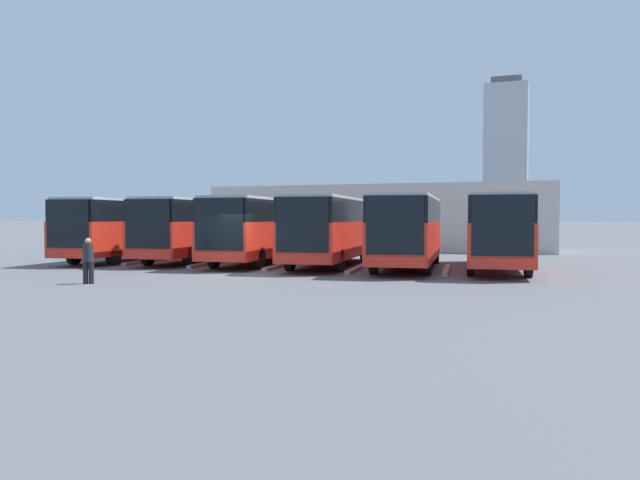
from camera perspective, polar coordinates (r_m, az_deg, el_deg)
The scene contains 15 objects.
ground_plane at distance 26.20m, azimuth -7.08°, elevation -3.12°, with size 600.00×600.00×0.00m, color #5B5B60.
bus_0 at distance 29.08m, azimuth 15.80°, elevation 0.99°, with size 3.80×10.99×3.33m.
curb_divider_0 at distance 27.82m, azimuth 11.50°, elevation -2.69°, with size 0.24×5.07×0.15m, color #9E9E99.
bus_1 at distance 29.09m, azimuth 8.06°, elevation 1.05°, with size 3.80×10.99×3.33m.
curb_divider_1 at distance 28.13m, azimuth 3.47°, elevation -2.60°, with size 0.24×5.07×0.15m, color #9E9E99.
bus_2 at distance 30.37m, azimuth 0.97°, elevation 1.11°, with size 3.80×10.99×3.33m.
curb_divider_2 at distance 29.70m, azimuth -3.60°, elevation -2.35°, with size 0.24×5.07×0.15m, color #9E9E99.
bus_3 at distance 31.97m, azimuth -5.54°, elevation 1.15°, with size 3.80×10.99×3.33m.
curb_divider_3 at distance 31.56m, azimuth -9.97°, elevation -2.11°, with size 0.24×5.07×0.15m, color #9E9E99.
bus_4 at distance 34.13m, azimuth -11.17°, elevation 1.18°, with size 3.80×10.99×3.33m.
curb_divider_4 at distance 33.96m, azimuth -15.35°, elevation -1.86°, with size 0.24×5.07×0.15m, color #9E9E99.
bus_5 at distance 35.73m, azimuth -17.10°, elevation 1.17°, with size 3.80×10.99×3.33m.
pedestrian at distance 23.70m, azimuth -20.43°, elevation -1.66°, with size 0.49×0.49×1.63m.
station_building at distance 48.05m, azimuth 5.89°, elevation 2.10°, with size 25.02×11.81×4.70m.
office_tower at distance 225.40m, azimuth 16.66°, elevation 7.60°, with size 14.19×14.19×49.78m.
Camera 1 is at (-12.05, 23.14, 2.38)m, focal length 35.00 mm.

